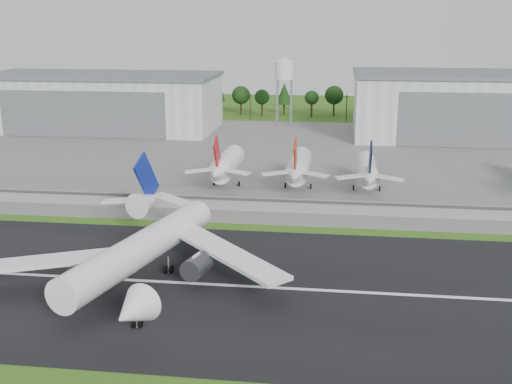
# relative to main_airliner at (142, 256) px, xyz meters

# --- Properties ---
(ground) EXTENTS (600.00, 600.00, 0.00)m
(ground) POSITION_rel_main_airliner_xyz_m (14.51, -9.58, -4.89)
(ground) COLOR #255A15
(ground) RESTS_ON ground
(runway) EXTENTS (320.00, 60.00, 0.10)m
(runway) POSITION_rel_main_airliner_xyz_m (14.51, 0.42, -4.84)
(runway) COLOR black
(runway) RESTS_ON ground
(runway_centerline) EXTENTS (220.00, 1.00, 0.02)m
(runway_centerline) POSITION_rel_main_airliner_xyz_m (14.51, 0.42, -4.78)
(runway_centerline) COLOR white
(runway_centerline) RESTS_ON runway
(apron) EXTENTS (320.00, 150.00, 0.10)m
(apron) POSITION_rel_main_airliner_xyz_m (14.51, 110.42, -4.84)
(apron) COLOR slate
(apron) RESTS_ON ground
(blast_fence) EXTENTS (240.00, 0.61, 3.50)m
(blast_fence) POSITION_rel_main_airliner_xyz_m (14.51, 45.41, -3.09)
(blast_fence) COLOR gray
(blast_fence) RESTS_ON ground
(hangar_west) EXTENTS (97.00, 44.00, 23.20)m
(hangar_west) POSITION_rel_main_airliner_xyz_m (-65.49, 155.34, 6.74)
(hangar_west) COLOR silver
(hangar_west) RESTS_ON ground
(hangar_east) EXTENTS (102.00, 47.00, 25.20)m
(hangar_east) POSITION_rel_main_airliner_xyz_m (89.51, 155.34, 7.73)
(hangar_east) COLOR silver
(hangar_east) RESTS_ON ground
(water_tower) EXTENTS (8.40, 8.40, 29.40)m
(water_tower) POSITION_rel_main_airliner_xyz_m (9.51, 175.42, 19.66)
(water_tower) COLOR #99999E
(water_tower) RESTS_ON ground
(utility_poles) EXTENTS (230.00, 3.00, 12.00)m
(utility_poles) POSITION_rel_main_airliner_xyz_m (14.51, 190.42, -4.89)
(utility_poles) COLOR black
(utility_poles) RESTS_ON ground
(treeline) EXTENTS (320.00, 16.00, 22.00)m
(treeline) POSITION_rel_main_airliner_xyz_m (14.51, 205.42, -4.89)
(treeline) COLOR black
(treeline) RESTS_ON ground
(main_airliner) EXTENTS (55.51, 58.56, 18.17)m
(main_airliner) POSITION_rel_main_airliner_xyz_m (0.00, 0.00, 0.00)
(main_airliner) COLOR white
(main_airliner) RESTS_ON runway
(parked_jet_red_a) EXTENTS (7.36, 31.29, 16.83)m
(parked_jet_red_a) POSITION_rel_main_airliner_xyz_m (2.97, 67.00, 1.42)
(parked_jet_red_a) COLOR white
(parked_jet_red_a) RESTS_ON ground
(parked_jet_red_b) EXTENTS (7.36, 31.29, 16.79)m
(parked_jet_red_b) POSITION_rel_main_airliner_xyz_m (22.93, 67.00, 1.38)
(parked_jet_red_b) COLOR silver
(parked_jet_red_b) RESTS_ON ground
(parked_jet_navy) EXTENTS (7.36, 31.29, 16.43)m
(parked_jet_navy) POSITION_rel_main_airliner_xyz_m (41.51, 66.94, 1.05)
(parked_jet_navy) COLOR silver
(parked_jet_navy) RESTS_ON ground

